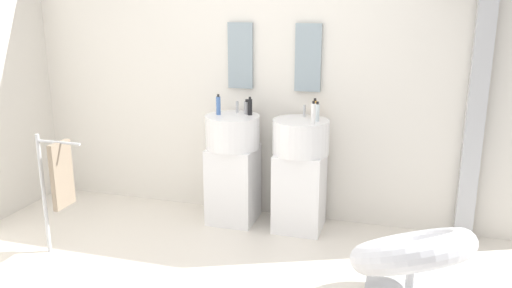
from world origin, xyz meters
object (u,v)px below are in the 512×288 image
(soap_bottle_grey, at_px, (247,107))
(pedestal_sink_left, at_px, (233,165))
(soap_bottle_white, at_px, (313,114))
(soap_bottle_clear, at_px, (317,112))
(pedestal_sink_right, at_px, (300,172))
(soap_bottle_amber, at_px, (315,108))
(soap_bottle_blue, at_px, (218,105))
(towel_rack, at_px, (59,177))
(soap_bottle_black, at_px, (250,107))
(lounge_chair, at_px, (411,258))
(shower_column, at_px, (474,110))

(soap_bottle_grey, bearing_deg, pedestal_sink_left, -131.31)
(soap_bottle_white, relative_size, soap_bottle_clear, 1.16)
(pedestal_sink_right, distance_m, soap_bottle_amber, 0.54)
(soap_bottle_blue, height_order, soap_bottle_white, soap_bottle_white)
(towel_rack, xyz_separation_m, soap_bottle_grey, (1.13, 1.10, 0.38))
(pedestal_sink_right, height_order, soap_bottle_black, soap_bottle_black)
(soap_bottle_clear, bearing_deg, pedestal_sink_left, 179.50)
(pedestal_sink_right, bearing_deg, pedestal_sink_left, 180.00)
(pedestal_sink_left, bearing_deg, pedestal_sink_right, 0.00)
(soap_bottle_black, height_order, soap_bottle_clear, soap_bottle_clear)
(pedestal_sink_right, height_order, towel_rack, pedestal_sink_right)
(soap_bottle_blue, height_order, soap_bottle_amber, soap_bottle_blue)
(pedestal_sink_left, distance_m, soap_bottle_black, 0.54)
(towel_rack, distance_m, soap_bottle_amber, 2.09)
(lounge_chair, height_order, soap_bottle_black, soap_bottle_black)
(soap_bottle_blue, relative_size, soap_bottle_black, 1.12)
(towel_rack, relative_size, soap_bottle_blue, 5.43)
(shower_column, height_order, soap_bottle_grey, shower_column)
(shower_column, xyz_separation_m, towel_rack, (-2.95, -1.17, -0.45))
(lounge_chair, distance_m, soap_bottle_clear, 1.45)
(pedestal_sink_left, xyz_separation_m, towel_rack, (-1.03, -0.99, 0.12))
(towel_rack, xyz_separation_m, soap_bottle_amber, (1.71, 1.14, 0.40))
(soap_bottle_black, height_order, soap_bottle_grey, soap_bottle_black)
(towel_rack, distance_m, soap_bottle_grey, 1.62)
(pedestal_sink_right, bearing_deg, towel_rack, -148.51)
(pedestal_sink_right, distance_m, soap_bottle_clear, 0.53)
(soap_bottle_black, relative_size, soap_bottle_amber, 0.98)
(soap_bottle_clear, bearing_deg, soap_bottle_amber, 107.66)
(pedestal_sink_left, distance_m, soap_bottle_clear, 0.89)
(pedestal_sink_right, bearing_deg, lounge_chair, -47.39)
(soap_bottle_clear, relative_size, soap_bottle_grey, 1.29)
(lounge_chair, xyz_separation_m, soap_bottle_white, (-0.80, 0.88, 0.69))
(pedestal_sink_right, relative_size, soap_bottle_amber, 6.66)
(lounge_chair, distance_m, soap_bottle_grey, 1.93)
(soap_bottle_blue, bearing_deg, soap_bottle_black, 13.30)
(pedestal_sink_left, distance_m, soap_bottle_white, 0.90)
(pedestal_sink_left, distance_m, towel_rack, 1.44)
(shower_column, height_order, soap_bottle_white, shower_column)
(soap_bottle_white, bearing_deg, soap_bottle_clear, 84.77)
(shower_column, xyz_separation_m, soap_bottle_clear, (-1.19, -0.18, -0.05))
(lounge_chair, bearing_deg, shower_column, 71.41)
(shower_column, bearing_deg, soap_bottle_clear, -171.21)
(shower_column, xyz_separation_m, soap_bottle_blue, (-2.05, -0.17, -0.04))
(pedestal_sink_left, xyz_separation_m, soap_bottle_white, (0.72, -0.13, 0.53))
(pedestal_sink_left, xyz_separation_m, soap_bottle_black, (0.13, 0.07, 0.52))
(shower_column, distance_m, soap_bottle_white, 1.24)
(shower_column, height_order, towel_rack, shower_column)
(soap_bottle_white, xyz_separation_m, soap_bottle_clear, (0.01, 0.12, -0.01))
(shower_column, height_order, soap_bottle_clear, shower_column)
(pedestal_sink_left, relative_size, lounge_chair, 0.96)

